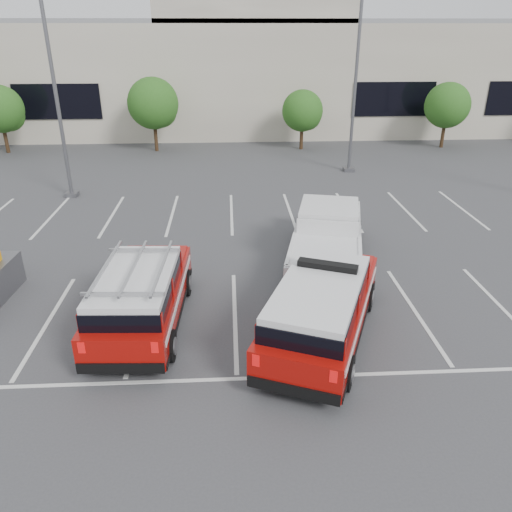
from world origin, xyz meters
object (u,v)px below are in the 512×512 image
Objects in this scene: convention_building at (230,67)px; tree_mid_right at (304,112)px; tree_right at (448,107)px; light_pole_mid at (356,79)px; light_pole_left at (55,88)px; ladder_suv at (142,300)px; tree_mid_left at (155,105)px; fire_chief_suv at (321,312)px; tree_left at (2,111)px; white_pickup at (327,243)px.

convention_building is 11.20m from tree_mid_right.
tree_right is 10.38m from light_pole_mid.
light_pole_left is (-13.09, -10.05, 2.68)m from tree_mid_right.
tree_mid_right is at bearing 107.52° from light_pole_mid.
light_pole_left reaches higher than ladder_suv.
tree_mid_right is 10.00m from tree_right.
ladder_suv is (-9.59, -16.33, -4.34)m from light_pole_mid.
tree_mid_right is at bearing -180.00° from tree_right.
fire_chief_suv is at bearing -72.84° from tree_mid_left.
light_pole_left is at bearing -165.07° from light_pole_mid.
tree_left is 1.00× the size of tree_right.
tree_right is at bearing 83.37° from fire_chief_suv.
convention_building is 21.49m from light_pole_left.
light_pole_left reaches higher than tree_right.
tree_mid_right is (10.00, -0.00, -0.54)m from tree_mid_left.
light_pole_left and light_pole_mid have the same top height.
tree_mid_right is 23.55m from fire_chief_suv.
ladder_suv reaches higher than white_pickup.
tree_left is 25.62m from ladder_suv.
white_pickup is at bearing -66.06° from tree_mid_left.
tree_mid_right is at bearing 37.50° from light_pole_left.
light_pole_mid is at bearing 14.93° from light_pole_left.
fire_chief_suv is (-4.71, -17.28, -4.33)m from light_pole_mid.
light_pole_left is (-8.18, -19.86, 0.47)m from convention_building.
tree_left reaches higher than white_pickup.
white_pickup is at bearing -36.93° from light_pole_left.
convention_building is at bearing 146.63° from tree_right.
tree_right reaches higher than white_pickup.
white_pickup is (11.33, -8.52, -4.38)m from light_pole_left.
light_pole_mid reaches higher than tree_right.
ladder_suv is (-4.88, 0.94, -0.01)m from fire_chief_suv.
tree_mid_left is at bearing 0.00° from tree_left.
tree_mid_right is 0.57× the size of white_pickup.
tree_right reaches higher than ladder_suv.
light_pole_mid is at bearing -72.48° from tree_mid_right.
convention_building is 28.82m from white_pickup.
light_pole_left is at bearing -55.48° from tree_left.
tree_right is at bearing 23.51° from light_pole_left.
tree_left is 10.00m from tree_mid_left.
tree_mid_right is (20.00, -0.00, -0.27)m from tree_left.
light_pole_left is at bearing -142.50° from tree_mid_right.
tree_mid_left is 1.21× the size of tree_mid_right.
tree_mid_left reaches higher than tree_right.
convention_building is at bearing 62.60° from tree_mid_left.
fire_chief_suv is (7.20, -23.32, -2.19)m from tree_mid_left.
fire_chief_suv is (-2.80, -23.32, -1.65)m from tree_mid_right.
fire_chief_suv is (17.20, -23.32, -1.92)m from tree_left.
convention_building is at bearing 113.26° from light_pole_mid.
tree_mid_right is 23.72m from ladder_suv.
tree_left is 20.00m from tree_mid_right.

